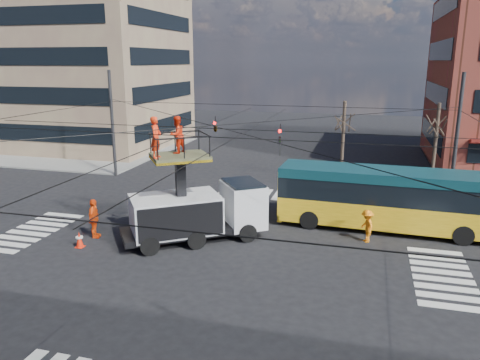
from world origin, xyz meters
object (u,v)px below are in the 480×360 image
(city_bus, at_px, (390,198))
(flagger, at_px, (367,226))
(utility_truck, at_px, (197,200))
(worker_ground, at_px, (94,219))
(traffic_cone, at_px, (79,239))

(city_bus, distance_m, flagger, 2.56)
(utility_truck, height_order, flagger, utility_truck)
(utility_truck, distance_m, worker_ground, 5.32)
(city_bus, bearing_deg, worker_ground, -158.06)
(utility_truck, xyz_separation_m, city_bus, (9.23, 3.96, -0.32))
(worker_ground, height_order, flagger, worker_ground)
(worker_ground, relative_size, flagger, 1.22)
(utility_truck, xyz_separation_m, flagger, (8.12, 1.84, -1.22))
(utility_truck, distance_m, city_bus, 10.05)
(flagger, bearing_deg, worker_ground, -99.33)
(city_bus, height_order, traffic_cone, city_bus)
(traffic_cone, bearing_deg, utility_truck, 26.03)
(worker_ground, distance_m, flagger, 13.55)
(traffic_cone, distance_m, worker_ground, 1.47)
(utility_truck, distance_m, flagger, 8.41)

